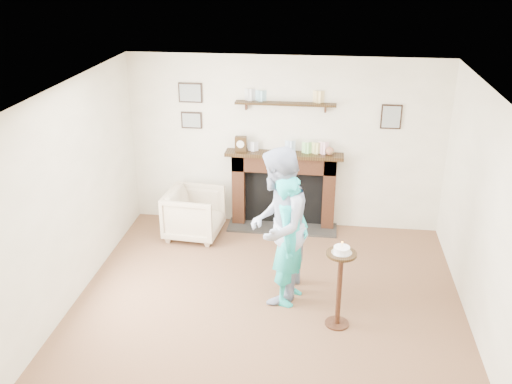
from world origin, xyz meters
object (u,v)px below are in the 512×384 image
Objects in this scene: pedestal_table at (340,275)px; armchair at (195,235)px; woman at (289,298)px; man at (276,295)px.

armchair is at bearing 137.21° from pedestal_table.
woman is (1.47, -1.44, 0.00)m from armchair.
pedestal_table is at bearing 62.62° from man.
pedestal_table is (2.03, -1.88, 0.63)m from armchair.
armchair is 1.91m from man.
armchair is at bearing 60.04° from woman.
man is (1.31, -1.39, 0.00)m from armchair.
pedestal_table is (0.56, -0.44, 0.63)m from woman.
pedestal_table is at bearing -113.71° from woman.
armchair is at bearing -129.43° from man.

